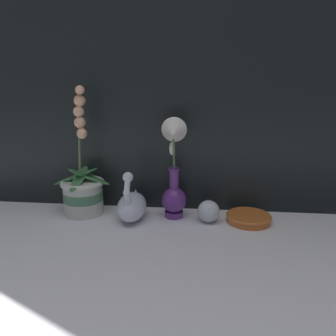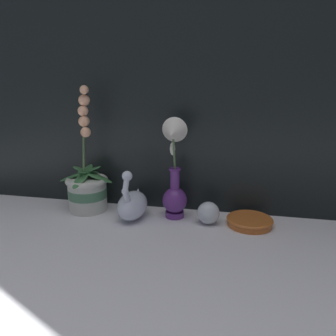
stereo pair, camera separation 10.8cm
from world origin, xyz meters
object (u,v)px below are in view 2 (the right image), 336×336
object	(u,v)px
orchid_potted_plant	(87,186)
amber_dish	(250,221)
glass_sphere	(208,213)
swan_figurine	(133,204)
blue_vase	(174,176)

from	to	relation	value
orchid_potted_plant	amber_dish	bearing A→B (deg)	-1.79
glass_sphere	orchid_potted_plant	bearing A→B (deg)	175.91
swan_figurine	orchid_potted_plant	bearing A→B (deg)	168.41
glass_sphere	amber_dish	distance (m)	0.14
glass_sphere	amber_dish	size ratio (longest dim) A/B	0.50
orchid_potted_plant	amber_dish	world-z (taller)	orchid_potted_plant
orchid_potted_plant	swan_figurine	distance (m)	0.19
orchid_potted_plant	swan_figurine	xyz separation A→B (m)	(0.18, -0.04, -0.04)
swan_figurine	blue_vase	distance (m)	0.17
orchid_potted_plant	amber_dish	size ratio (longest dim) A/B	2.95
glass_sphere	amber_dish	world-z (taller)	glass_sphere
swan_figurine	glass_sphere	bearing A→B (deg)	1.30
orchid_potted_plant	blue_vase	distance (m)	0.33
amber_dish	glass_sphere	bearing A→B (deg)	-174.27
orchid_potted_plant	amber_dish	xyz separation A→B (m)	(0.58, -0.02, -0.08)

